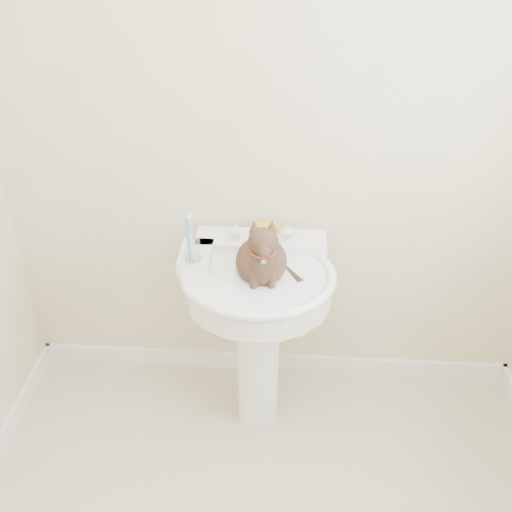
# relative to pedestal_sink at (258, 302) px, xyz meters

# --- Properties ---
(wall_back) EXTENTS (2.20, 0.00, 2.50)m
(wall_back) POSITION_rel_pedestal_sink_xyz_m (0.05, 0.29, 0.61)
(wall_back) COLOR beige
(wall_back) RESTS_ON ground
(baseboard_back) EXTENTS (2.20, 0.02, 0.09)m
(baseboard_back) POSITION_rel_pedestal_sink_xyz_m (0.05, 0.28, -0.59)
(baseboard_back) COLOR white
(baseboard_back) RESTS_ON floor
(pedestal_sink) EXTENTS (0.59, 0.58, 0.81)m
(pedestal_sink) POSITION_rel_pedestal_sink_xyz_m (0.00, 0.00, 0.00)
(pedestal_sink) COLOR white
(pedestal_sink) RESTS_ON floor
(faucet) EXTENTS (0.28, 0.12, 0.14)m
(faucet) POSITION_rel_pedestal_sink_xyz_m (0.00, 0.15, 0.21)
(faucet) COLOR silver
(faucet) RESTS_ON pedestal_sink
(soap_bar) EXTENTS (0.10, 0.07, 0.03)m
(soap_bar) POSITION_rel_pedestal_sink_xyz_m (0.03, 0.23, 0.19)
(soap_bar) COLOR gold
(soap_bar) RESTS_ON pedestal_sink
(toothbrush_cup) EXTENTS (0.07, 0.07, 0.18)m
(toothbrush_cup) POSITION_rel_pedestal_sink_xyz_m (-0.24, 0.02, 0.22)
(toothbrush_cup) COLOR silver
(toothbrush_cup) RESTS_ON pedestal_sink
(cat) EXTENTS (0.21, 0.26, 0.38)m
(cat) POSITION_rel_pedestal_sink_xyz_m (0.02, -0.02, 0.21)
(cat) COLOR brown
(cat) RESTS_ON pedestal_sink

